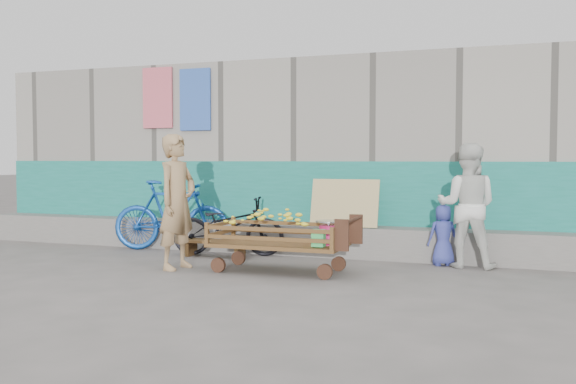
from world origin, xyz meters
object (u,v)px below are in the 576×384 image
(bench, at_px, (215,245))
(vendor_man, at_px, (177,202))
(banana_cart, at_px, (276,230))
(woman, at_px, (467,206))
(bicycle_dark, at_px, (228,226))
(child, at_px, (443,235))
(bicycle_blue, at_px, (172,215))

(bench, xyz_separation_m, vendor_man, (-0.01, -1.07, 0.70))
(banana_cart, xyz_separation_m, woman, (2.26, 1.16, 0.29))
(banana_cart, xyz_separation_m, bench, (-1.28, 0.83, -0.35))
(banana_cart, relative_size, bicycle_dark, 1.11)
(banana_cart, height_order, bicycle_dark, bicycle_dark)
(banana_cart, relative_size, woman, 1.13)
(vendor_man, xyz_separation_m, child, (3.24, 1.44, -0.47))
(child, xyz_separation_m, bicycle_blue, (-4.18, 0.03, 0.14))
(banana_cart, distance_m, woman, 2.55)
(banana_cart, distance_m, bicycle_blue, 2.55)
(bench, distance_m, vendor_man, 1.28)
(bench, xyz_separation_m, bicycle_dark, (0.12, 0.20, 0.26))
(banana_cart, height_order, woman, woman)
(banana_cart, relative_size, bench, 1.86)
(bench, height_order, bicycle_blue, bicycle_blue)
(vendor_man, xyz_separation_m, woman, (3.55, 1.41, -0.06))
(woman, bearing_deg, bicycle_blue, 1.07)
(vendor_man, height_order, bicycle_dark, vendor_man)
(vendor_man, bearing_deg, child, -56.74)
(child, bearing_deg, bench, -21.48)
(woman, relative_size, bicycle_dark, 0.99)
(child, distance_m, bicycle_blue, 4.18)
(vendor_man, distance_m, bicycle_blue, 1.78)
(child, relative_size, bicycle_blue, 0.45)
(vendor_man, relative_size, child, 2.13)
(bench, height_order, child, child)
(woman, distance_m, bicycle_blue, 4.50)
(child, relative_size, bicycle_dark, 0.50)
(bench, bearing_deg, banana_cart, -33.01)
(vendor_man, xyz_separation_m, bicycle_dark, (0.13, 1.27, -0.44))
(banana_cart, bearing_deg, bicycle_blue, 151.20)
(bicycle_blue, bearing_deg, bench, -128.09)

